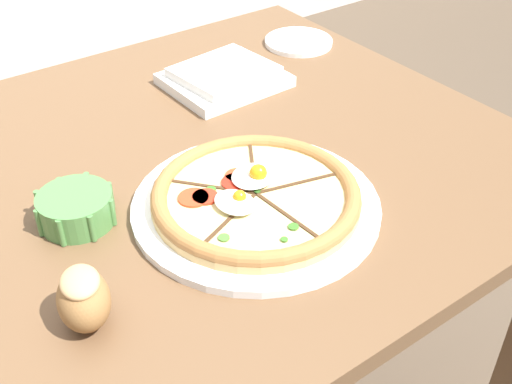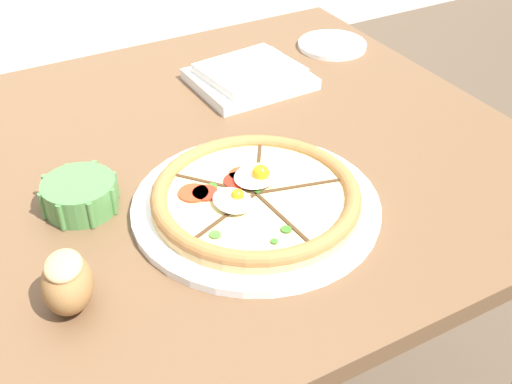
{
  "view_description": "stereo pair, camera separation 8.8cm",
  "coord_description": "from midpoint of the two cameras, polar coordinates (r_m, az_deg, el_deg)",
  "views": [
    {
      "loc": [
        -0.35,
        -0.74,
        1.33
      ],
      "look_at": [
        0.07,
        -0.16,
        0.8
      ],
      "focal_mm": 45.0,
      "sensor_mm": 36.0,
      "label": 1
    },
    {
      "loc": [
        -0.27,
        -0.78,
        1.33
      ],
      "look_at": [
        0.07,
        -0.16,
        0.8
      ],
      "focal_mm": 45.0,
      "sensor_mm": 36.0,
      "label": 2
    }
  ],
  "objects": [
    {
      "name": "dining_table",
      "position": [
        1.06,
        -5.21,
        -2.8
      ],
      "size": [
        1.16,
        0.89,
        0.77
      ],
      "color": "brown",
      "rests_on": "ground_plane"
    },
    {
      "name": "ramekin_bowl",
      "position": [
        0.91,
        -12.76,
        -0.3
      ],
      "size": [
        0.11,
        0.11,
        0.04
      ],
      "color": "#4C8442",
      "rests_on": "dining_table"
    },
    {
      "name": "side_saucer",
      "position": [
        1.39,
        8.65,
        12.76
      ],
      "size": [
        0.14,
        0.14,
        0.01
      ],
      "color": "white",
      "rests_on": "dining_table"
    },
    {
      "name": "bread_piece_near",
      "position": [
        0.76,
        -13.28,
        -7.88
      ],
      "size": [
        0.08,
        0.09,
        0.07
      ],
      "rotation": [
        0.0,
        0.0,
        1.27
      ],
      "color": "olive",
      "rests_on": "dining_table"
    },
    {
      "name": "napkin_folded",
      "position": [
        1.22,
        1.55,
        10.21
      ],
      "size": [
        0.21,
        0.18,
        0.04
      ],
      "rotation": [
        0.0,
        0.0,
        0.03
      ],
      "color": "silver",
      "rests_on": "dining_table"
    },
    {
      "name": "pizza",
      "position": [
        0.89,
        2.81,
        -0.69
      ],
      "size": [
        0.35,
        0.35,
        0.05
      ],
      "color": "white",
      "rests_on": "dining_table"
    }
  ]
}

